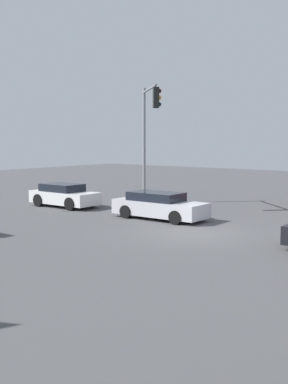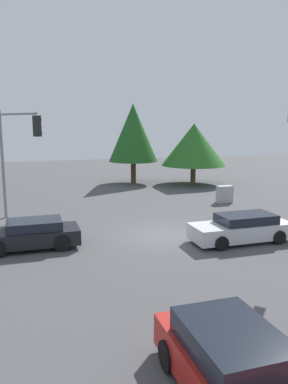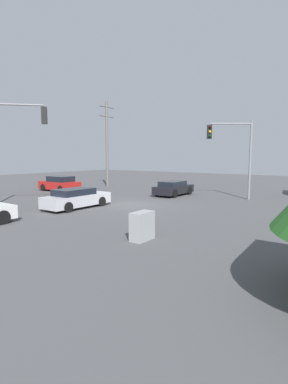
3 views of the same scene
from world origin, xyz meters
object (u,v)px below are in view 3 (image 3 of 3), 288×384
sedan_dark (173,188)px  traffic_signal_main (234,146)px  sedan_silver (76,198)px  electrical_cabinet (142,226)px  traffic_signal_cross (6,136)px  sedan_red (60,184)px

sedan_dark → traffic_signal_main: (-0.53, 5.01, 3.55)m
sedan_dark → sedan_silver: bearing=-101.8°
electrical_cabinet → traffic_signal_cross: bearing=-93.6°
traffic_signal_main → electrical_cabinet: bearing=58.4°
sedan_red → traffic_signal_cross: traffic_signal_cross is taller
traffic_signal_main → traffic_signal_cross: (12.72, -9.97, 0.48)m
sedan_dark → traffic_signal_main: 6.16m
sedan_red → electrical_cabinet: (9.23, 16.83, -0.12)m
traffic_signal_cross → electrical_cabinet: 11.78m
sedan_red → sedan_dark: bearing=-71.3°
electrical_cabinet → sedan_silver: bearing=-114.2°
sedan_silver → sedan_red: 10.46m
sedan_dark → sedan_red: (3.64, -10.75, 0.08)m
sedan_red → electrical_cabinet: size_ratio=3.66×
sedan_red → sedan_silver: bearing=-122.5°
sedan_silver → electrical_cabinet: 8.79m
electrical_cabinet → sedan_dark: bearing=-154.7°
traffic_signal_cross → sedan_red: bearing=77.6°
sedan_red → electrical_cabinet: bearing=-118.7°
sedan_silver → sedan_red: sedan_red is taller
sedan_silver → traffic_signal_main: bearing=54.7°
sedan_silver → electrical_cabinet: bearing=-24.2°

